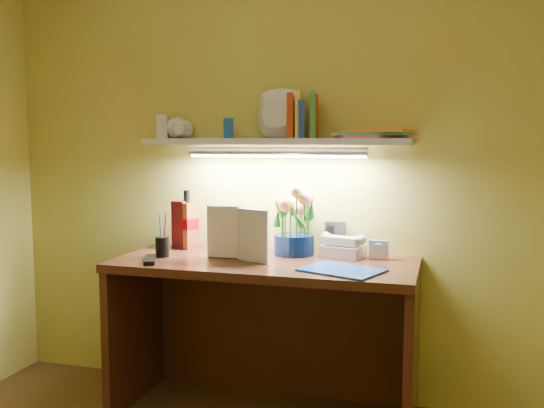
{
  "coord_description": "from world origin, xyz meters",
  "views": [
    {
      "loc": [
        0.81,
        -1.45,
        1.31
      ],
      "look_at": [
        -0.01,
        1.35,
        1.0
      ],
      "focal_mm": 40.0,
      "sensor_mm": 36.0,
      "label": 1
    }
  ],
  "objects_px": {
    "desk": "(264,339)",
    "desk_clock": "(379,250)",
    "whisky_bottle": "(187,219)",
    "flower_bouquet": "(294,219)",
    "telephone": "(343,245)"
  },
  "relations": [
    {
      "from": "desk",
      "to": "desk_clock",
      "type": "height_order",
      "value": "desk_clock"
    },
    {
      "from": "desk_clock",
      "to": "whisky_bottle",
      "type": "bearing_deg",
      "value": 178.26
    },
    {
      "from": "desk",
      "to": "flower_bouquet",
      "type": "relative_size",
      "value": 4.05
    },
    {
      "from": "desk",
      "to": "whisky_bottle",
      "type": "distance_m",
      "value": 0.73
    },
    {
      "from": "flower_bouquet",
      "to": "telephone",
      "type": "distance_m",
      "value": 0.27
    },
    {
      "from": "desk",
      "to": "desk_clock",
      "type": "xyz_separation_m",
      "value": [
        0.51,
        0.19,
        0.42
      ]
    },
    {
      "from": "desk",
      "to": "flower_bouquet",
      "type": "height_order",
      "value": "flower_bouquet"
    },
    {
      "from": "flower_bouquet",
      "to": "telephone",
      "type": "height_order",
      "value": "flower_bouquet"
    },
    {
      "from": "flower_bouquet",
      "to": "telephone",
      "type": "bearing_deg",
      "value": 0.94
    },
    {
      "from": "flower_bouquet",
      "to": "desk_clock",
      "type": "relative_size",
      "value": 3.85
    },
    {
      "from": "flower_bouquet",
      "to": "desk",
      "type": "bearing_deg",
      "value": -118.1
    },
    {
      "from": "flower_bouquet",
      "to": "telephone",
      "type": "xyz_separation_m",
      "value": [
        0.24,
        0.0,
        -0.12
      ]
    },
    {
      "from": "desk",
      "to": "telephone",
      "type": "height_order",
      "value": "telephone"
    },
    {
      "from": "flower_bouquet",
      "to": "whisky_bottle",
      "type": "distance_m",
      "value": 0.57
    },
    {
      "from": "telephone",
      "to": "whisky_bottle",
      "type": "bearing_deg",
      "value": -166.86
    }
  ]
}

